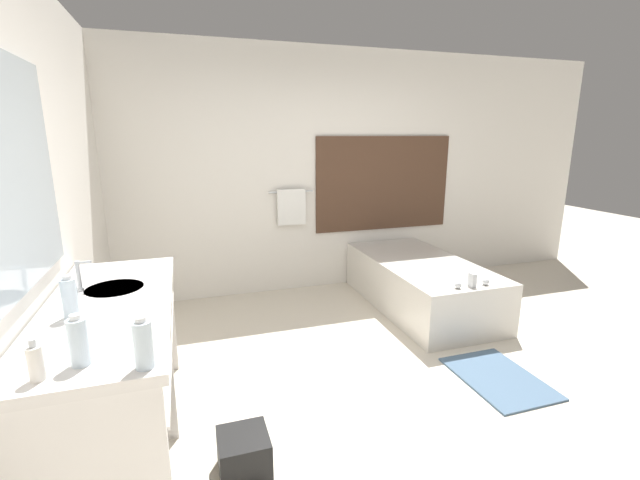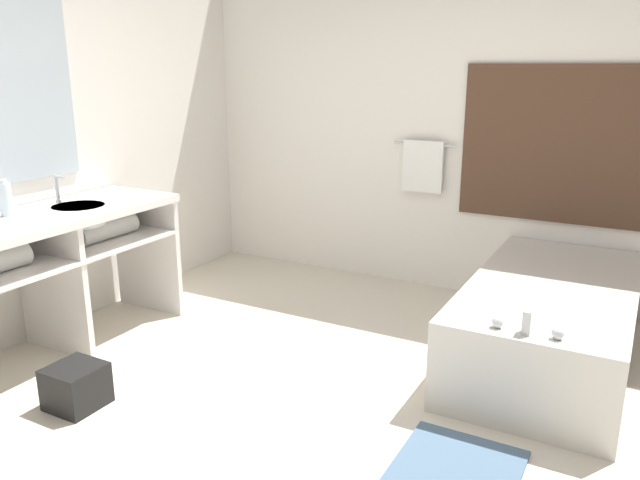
{
  "view_description": "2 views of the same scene",
  "coord_description": "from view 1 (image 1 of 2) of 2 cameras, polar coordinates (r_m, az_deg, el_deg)",
  "views": [
    {
      "loc": [
        -1.45,
        -2.44,
        1.76
      ],
      "look_at": [
        -0.38,
        0.87,
        0.91
      ],
      "focal_mm": 24.0,
      "sensor_mm": 36.0,
      "label": 1
    },
    {
      "loc": [
        1.29,
        -2.45,
        1.75
      ],
      "look_at": [
        -0.4,
        0.66,
        0.74
      ],
      "focal_mm": 35.0,
      "sensor_mm": 36.0,
      "label": 2
    }
  ],
  "objects": [
    {
      "name": "water_bottle_1",
      "position": [
        2.43,
        -30.4,
        -6.66
      ],
      "size": [
        0.07,
        0.07,
        0.22
      ],
      "color": "silver",
      "rests_on": "vanity_counter"
    },
    {
      "name": "sink_faucet",
      "position": [
        2.8,
        -29.42,
        -4.27
      ],
      "size": [
        0.09,
        0.04,
        0.18
      ],
      "color": "silver",
      "rests_on": "vanity_counter"
    },
    {
      "name": "waste_bin",
      "position": [
        2.57,
        -10.11,
        -26.31
      ],
      "size": [
        0.26,
        0.26,
        0.23
      ],
      "color": "black",
      "rests_on": "ground_plane"
    },
    {
      "name": "water_bottle_3",
      "position": [
        1.93,
        -29.5,
        -11.69
      ],
      "size": [
        0.07,
        0.07,
        0.21
      ],
      "color": "silver",
      "rests_on": "vanity_counter"
    },
    {
      "name": "bathtub",
      "position": [
        4.61,
        13.18,
        -5.4
      ],
      "size": [
        0.91,
        1.84,
        0.62
      ],
      "color": "silver",
      "rests_on": "ground_plane"
    },
    {
      "name": "vanity_counter",
      "position": [
        2.67,
        -25.72,
        -12.17
      ],
      "size": [
        0.64,
        1.67,
        0.89
      ],
      "color": "white",
      "rests_on": "ground_plane"
    },
    {
      "name": "wall_left_with_mirror",
      "position": [
        2.59,
        -35.19,
        2.27
      ],
      "size": [
        0.08,
        7.4,
        2.7
      ],
      "color": "white",
      "rests_on": "ground_plane"
    },
    {
      "name": "bath_mat",
      "position": [
        3.59,
        22.7,
        -16.61
      ],
      "size": [
        0.54,
        0.75,
        0.02
      ],
      "color": "slate",
      "rests_on": "ground_plane"
    },
    {
      "name": "soap_dispenser",
      "position": [
        1.91,
        -33.69,
        -13.45
      ],
      "size": [
        0.06,
        0.06,
        0.16
      ],
      "color": "white",
      "rests_on": "vanity_counter"
    },
    {
      "name": "water_bottle_2",
      "position": [
        1.8,
        -22.52,
        -12.7
      ],
      "size": [
        0.07,
        0.07,
        0.21
      ],
      "color": "silver",
      "rests_on": "vanity_counter"
    },
    {
      "name": "ground_plane",
      "position": [
        3.34,
        11.43,
        -18.32
      ],
      "size": [
        16.0,
        16.0,
        0.0
      ],
      "primitive_type": "plane",
      "color": "beige",
      "rests_on": "ground"
    },
    {
      "name": "wall_back_with_blinds",
      "position": [
        4.91,
        -0.35,
        8.94
      ],
      "size": [
        7.4,
        0.13,
        2.7
      ],
      "color": "white",
      "rests_on": "ground_plane"
    }
  ]
}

